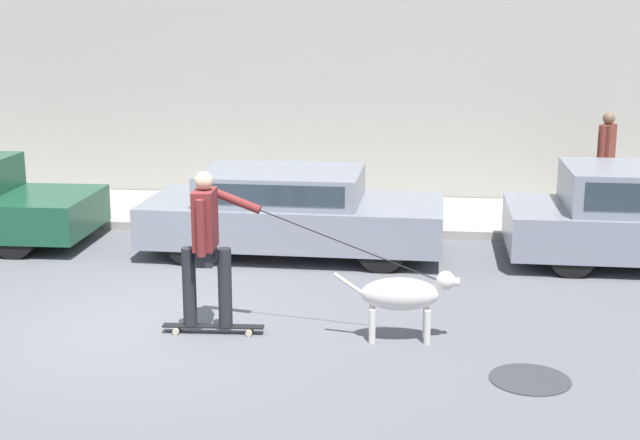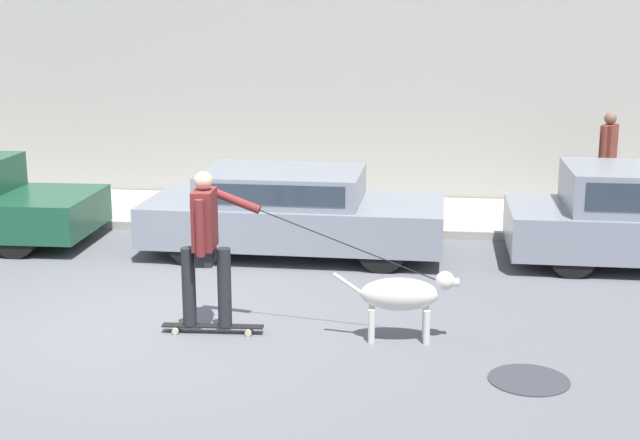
% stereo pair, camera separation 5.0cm
% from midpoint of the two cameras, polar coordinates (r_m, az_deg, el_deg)
% --- Properties ---
extents(ground_plane, '(36.00, 36.00, 0.00)m').
position_cam_midpoint_polar(ground_plane, '(9.86, -10.11, -6.77)').
color(ground_plane, slate).
extents(back_wall, '(32.00, 0.30, 3.86)m').
position_cam_midpoint_polar(back_wall, '(16.06, -3.30, 8.16)').
color(back_wall, '#ADA89E').
rests_on(back_wall, ground_plane).
extents(sidewalk_curb, '(30.00, 2.51, 0.13)m').
position_cam_midpoint_polar(sidewalk_curb, '(14.96, -4.14, 0.53)').
color(sidewalk_curb, '#A39E93').
rests_on(sidewalk_curb, ground_plane).
extents(parked_car_1, '(4.17, 1.86, 1.18)m').
position_cam_midpoint_polar(parked_car_1, '(12.49, -1.98, 0.52)').
color(parked_car_1, black).
rests_on(parked_car_1, ground_plane).
extents(dog, '(1.30, 0.39, 0.75)m').
position_cam_midpoint_polar(dog, '(9.22, 5.19, -4.79)').
color(dog, beige).
rests_on(dog, ground_plane).
extents(skateboarder, '(2.97, 0.60, 1.74)m').
position_cam_midpoint_polar(skateboarder, '(9.32, -7.38, -1.47)').
color(skateboarder, beige).
rests_on(skateboarder, ground_plane).
extents(pedestrian_with_bag, '(0.38, 0.57, 1.66)m').
position_cam_midpoint_polar(pedestrian_with_bag, '(14.90, 17.72, 3.79)').
color(pedestrian_with_bag, '#28282D').
rests_on(pedestrian_with_bag, sidewalk_curb).
extents(manhole_cover, '(0.75, 0.75, 0.01)m').
position_cam_midpoint_polar(manhole_cover, '(8.61, 13.12, -9.91)').
color(manhole_cover, '#38383D').
rests_on(manhole_cover, ground_plane).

